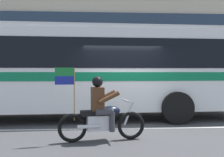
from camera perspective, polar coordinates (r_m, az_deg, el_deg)
name	(u,v)px	position (r m, az deg, el deg)	size (l,w,h in m)	color
ground_plane	(124,125)	(8.79, 2.46, -9.62)	(60.00, 60.00, 0.00)	#3D3D3F
sidewalk_curb	(112,104)	(13.80, 0.10, -5.32)	(28.00, 3.80, 0.15)	#B7B2A8
lane_center_stripe	(126,128)	(8.20, 2.93, -10.38)	(26.60, 0.14, 0.01)	silver
transit_bus	(66,66)	(9.82, -9.67, 2.57)	(13.50, 3.16, 3.22)	white
motorcycle_with_rider	(101,114)	(6.65, -2.24, -7.32)	(2.18, 0.71, 1.78)	black
fire_hydrant	(57,97)	(13.11, -11.39, -3.74)	(0.22, 0.30, 0.75)	gold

